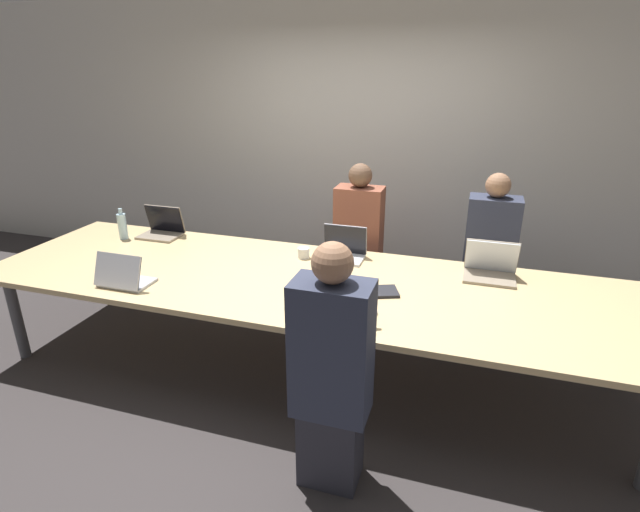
{
  "coord_description": "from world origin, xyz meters",
  "views": [
    {
      "loc": [
        1.1,
        -3.02,
        2.17
      ],
      "look_at": [
        0.11,
        0.1,
        0.89
      ],
      "focal_mm": 28.0,
      "sensor_mm": 36.0,
      "label": 1
    }
  ],
  "objects_px": {
    "laptop_far_right": "(490,267)",
    "person_far_right": "(488,260)",
    "bottle_far_left": "(122,226)",
    "cup_far_center": "(304,253)",
    "laptop_far_left": "(162,227)",
    "laptop_near_midright": "(348,311)",
    "stapler": "(333,287)",
    "laptop_far_center": "(343,249)",
    "person_near_midright": "(331,374)",
    "person_far_center": "(358,245)",
    "laptop_near_left": "(123,277)"
  },
  "relations": [
    {
      "from": "bottle_far_left",
      "to": "laptop_near_midright",
      "type": "xyz_separation_m",
      "value": [
        2.22,
        -0.83,
        -0.05
      ]
    },
    {
      "from": "laptop_near_left",
      "to": "laptop_far_center",
      "type": "distance_m",
      "value": 1.61
    },
    {
      "from": "laptop_near_midright",
      "to": "stapler",
      "type": "height_order",
      "value": "laptop_near_midright"
    },
    {
      "from": "person_far_right",
      "to": "person_far_center",
      "type": "relative_size",
      "value": 0.99
    },
    {
      "from": "laptop_near_midright",
      "to": "stapler",
      "type": "bearing_deg",
      "value": -62.45
    },
    {
      "from": "stapler",
      "to": "laptop_far_center",
      "type": "bearing_deg",
      "value": 101.16
    },
    {
      "from": "person_near_midright",
      "to": "stapler",
      "type": "xyz_separation_m",
      "value": [
        -0.23,
        0.83,
        0.09
      ]
    },
    {
      "from": "bottle_far_left",
      "to": "stapler",
      "type": "distance_m",
      "value": 2.08
    },
    {
      "from": "laptop_far_right",
      "to": "cup_far_center",
      "type": "bearing_deg",
      "value": -177.82
    },
    {
      "from": "cup_far_center",
      "to": "laptop_near_left",
      "type": "bearing_deg",
      "value": -138.78
    },
    {
      "from": "laptop_far_right",
      "to": "person_far_right",
      "type": "bearing_deg",
      "value": 89.81
    },
    {
      "from": "bottle_far_left",
      "to": "stapler",
      "type": "relative_size",
      "value": 1.78
    },
    {
      "from": "person_far_right",
      "to": "laptop_far_left",
      "type": "distance_m",
      "value": 2.78
    },
    {
      "from": "bottle_far_left",
      "to": "person_far_right",
      "type": "bearing_deg",
      "value": 11.74
    },
    {
      "from": "bottle_far_left",
      "to": "person_far_center",
      "type": "bearing_deg",
      "value": 18.15
    },
    {
      "from": "person_far_center",
      "to": "cup_far_center",
      "type": "relative_size",
      "value": 15.21
    },
    {
      "from": "laptop_far_right",
      "to": "person_near_midright",
      "type": "relative_size",
      "value": 0.26
    },
    {
      "from": "laptop_far_left",
      "to": "bottle_far_left",
      "type": "distance_m",
      "value": 0.33
    },
    {
      "from": "person_far_right",
      "to": "bottle_far_left",
      "type": "relative_size",
      "value": 5.15
    },
    {
      "from": "person_near_midright",
      "to": "cup_far_center",
      "type": "distance_m",
      "value": 1.48
    },
    {
      "from": "person_far_right",
      "to": "cup_far_center",
      "type": "relative_size",
      "value": 15.11
    },
    {
      "from": "cup_far_center",
      "to": "laptop_far_left",
      "type": "bearing_deg",
      "value": 174.62
    },
    {
      "from": "laptop_far_left",
      "to": "bottle_far_left",
      "type": "xyz_separation_m",
      "value": [
        -0.27,
        -0.17,
        0.04
      ]
    },
    {
      "from": "laptop_far_center",
      "to": "cup_far_center",
      "type": "height_order",
      "value": "laptop_far_center"
    },
    {
      "from": "bottle_far_left",
      "to": "person_far_center",
      "type": "relative_size",
      "value": 0.19
    },
    {
      "from": "laptop_near_left",
      "to": "person_far_center",
      "type": "distance_m",
      "value": 1.95
    },
    {
      "from": "laptop_far_right",
      "to": "person_far_right",
      "type": "relative_size",
      "value": 0.26
    },
    {
      "from": "laptop_far_left",
      "to": "cup_far_center",
      "type": "bearing_deg",
      "value": -5.38
    },
    {
      "from": "cup_far_center",
      "to": "person_far_center",
      "type": "bearing_deg",
      "value": 63.02
    },
    {
      "from": "laptop_near_midright",
      "to": "laptop_near_left",
      "type": "bearing_deg",
      "value": -0.28
    },
    {
      "from": "laptop_near_midright",
      "to": "cup_far_center",
      "type": "xyz_separation_m",
      "value": [
        -0.59,
        0.88,
        -0.03
      ]
    },
    {
      "from": "person_far_right",
      "to": "laptop_near_midright",
      "type": "xyz_separation_m",
      "value": [
        -0.8,
        -1.46,
        0.14
      ]
    },
    {
      "from": "laptop_far_right",
      "to": "person_far_right",
      "type": "xyz_separation_m",
      "value": [
        0.0,
        0.53,
        -0.15
      ]
    },
    {
      "from": "laptop_near_left",
      "to": "person_far_center",
      "type": "height_order",
      "value": "person_far_center"
    },
    {
      "from": "laptop_far_center",
      "to": "person_far_center",
      "type": "bearing_deg",
      "value": 89.24
    },
    {
      "from": "bottle_far_left",
      "to": "laptop_far_center",
      "type": "xyz_separation_m",
      "value": [
        1.92,
        0.15,
        -0.04
      ]
    },
    {
      "from": "laptop_far_left",
      "to": "laptop_near_midright",
      "type": "xyz_separation_m",
      "value": [
        1.94,
        -1.01,
        -0.01
      ]
    },
    {
      "from": "laptop_near_left",
      "to": "laptop_far_center",
      "type": "relative_size",
      "value": 1.01
    },
    {
      "from": "laptop_far_left",
      "to": "person_far_center",
      "type": "bearing_deg",
      "value": 15.47
    },
    {
      "from": "person_near_midright",
      "to": "stapler",
      "type": "bearing_deg",
      "value": -74.39
    },
    {
      "from": "laptop_far_left",
      "to": "stapler",
      "type": "bearing_deg",
      "value": -19.91
    },
    {
      "from": "cup_far_center",
      "to": "person_near_midright",
      "type": "bearing_deg",
      "value": -65.03
    },
    {
      "from": "person_far_center",
      "to": "person_near_midright",
      "type": "bearing_deg",
      "value": -80.42
    },
    {
      "from": "bottle_far_left",
      "to": "person_near_midright",
      "type": "distance_m",
      "value": 2.61
    },
    {
      "from": "bottle_far_left",
      "to": "stapler",
      "type": "bearing_deg",
      "value": -12.78
    },
    {
      "from": "laptop_near_midright",
      "to": "person_far_center",
      "type": "xyz_separation_m",
      "value": [
        -0.29,
        1.47,
        -0.14
      ]
    },
    {
      "from": "laptop_far_right",
      "to": "laptop_far_left",
      "type": "relative_size",
      "value": 1.03
    },
    {
      "from": "person_near_midright",
      "to": "laptop_near_left",
      "type": "xyz_separation_m",
      "value": [
        -1.62,
        0.47,
        0.13
      ]
    },
    {
      "from": "laptop_far_right",
      "to": "stapler",
      "type": "bearing_deg",
      "value": -150.65
    },
    {
      "from": "bottle_far_left",
      "to": "laptop_far_right",
      "type": "bearing_deg",
      "value": 1.88
    }
  ]
}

